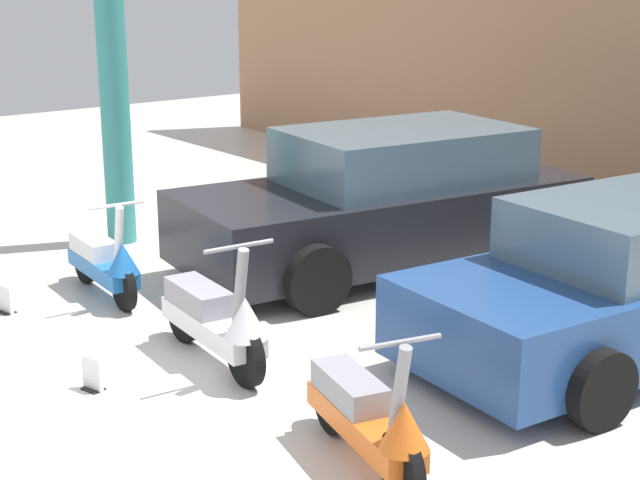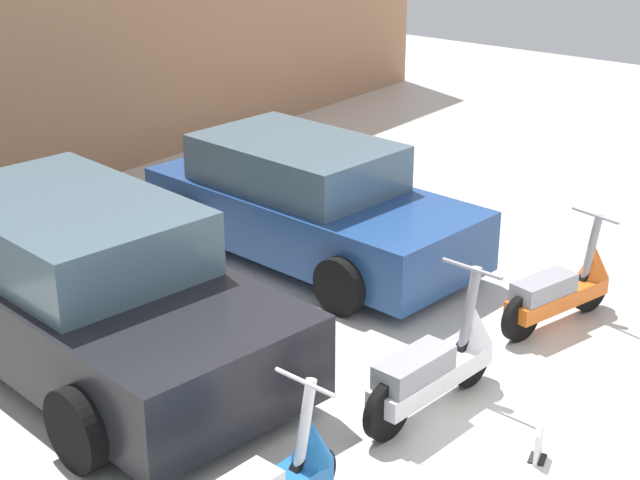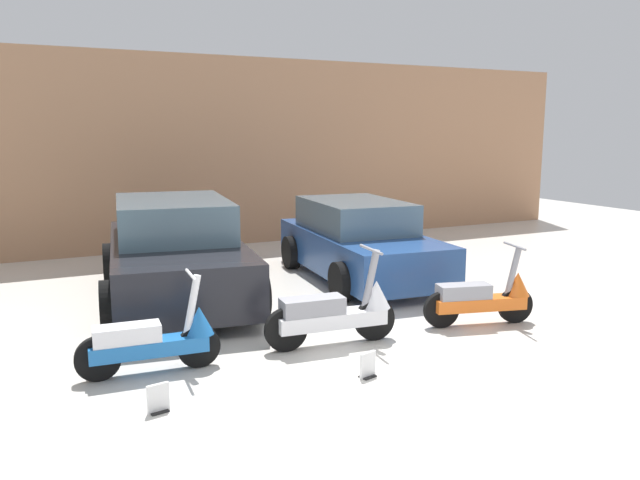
{
  "view_description": "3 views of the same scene",
  "coord_description": "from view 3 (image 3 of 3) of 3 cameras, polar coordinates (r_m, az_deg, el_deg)",
  "views": [
    {
      "loc": [
        6.21,
        -2.73,
        3.12
      ],
      "look_at": [
        -0.21,
        2.31,
        0.8
      ],
      "focal_mm": 55.0,
      "sensor_mm": 36.0,
      "label": 1
    },
    {
      "loc": [
        -6.08,
        -2.36,
        4.27
      ],
      "look_at": [
        0.4,
        2.66,
        0.95
      ],
      "focal_mm": 55.0,
      "sensor_mm": 36.0,
      "label": 2
    },
    {
      "loc": [
        -3.24,
        -5.01,
        2.45
      ],
      "look_at": [
        0.36,
        2.41,
        1.0
      ],
      "focal_mm": 35.0,
      "sensor_mm": 36.0,
      "label": 3
    }
  ],
  "objects": [
    {
      "name": "scooter_front_center",
      "position": [
        8.22,
        14.76,
        -5.06
      ],
      "size": [
        1.44,
        0.65,
        1.03
      ],
      "rotation": [
        0.0,
        0.0,
        -0.25
      ],
      "color": "black",
      "rests_on": "ground_plane"
    },
    {
      "name": "placard_near_left_scooter",
      "position": [
        5.83,
        -14.58,
        -13.94
      ],
      "size": [
        0.2,
        0.15,
        0.26
      ],
      "rotation": [
        0.0,
        0.0,
        0.18
      ],
      "color": "black",
      "rests_on": "ground_plane"
    },
    {
      "name": "ground_plane",
      "position": [
        6.45,
        6.63,
        -12.41
      ],
      "size": [
        28.0,
        28.0,
        0.0
      ],
      "primitive_type": "plane",
      "color": "silver"
    },
    {
      "name": "scooter_front_right",
      "position": [
        7.22,
        1.58,
        -6.56
      ],
      "size": [
        1.59,
        0.57,
        1.11
      ],
      "rotation": [
        0.0,
        0.0,
        -0.09
      ],
      "color": "black",
      "rests_on": "ground_plane"
    },
    {
      "name": "placard_near_right_scooter",
      "position": [
        6.41,
        4.38,
        -11.42
      ],
      "size": [
        0.2,
        0.16,
        0.26
      ],
      "rotation": [
        0.0,
        0.0,
        0.26
      ],
      "color": "black",
      "rests_on": "ground_plane"
    },
    {
      "name": "scooter_front_left",
      "position": [
        6.63,
        -14.8,
        -8.75
      ],
      "size": [
        1.45,
        0.52,
        1.01
      ],
      "rotation": [
        0.0,
        0.0,
        -0.07
      ],
      "color": "black",
      "rests_on": "ground_plane"
    },
    {
      "name": "car_rear_center",
      "position": [
        10.43,
        3.55,
        -0.14
      ],
      "size": [
        2.13,
        3.96,
        1.3
      ],
      "rotation": [
        0.0,
        0.0,
        -1.67
      ],
      "color": "navy",
      "rests_on": "ground_plane"
    },
    {
      "name": "wall_back",
      "position": [
        13.33,
        -11.93,
        7.81
      ],
      "size": [
        19.6,
        0.12,
        3.99
      ],
      "primitive_type": "cube",
      "color": "tan",
      "rests_on": "ground_plane"
    },
    {
      "name": "car_rear_left",
      "position": [
        9.4,
        -13.11,
        -1.04
      ],
      "size": [
        2.51,
        4.49,
        1.45
      ],
      "rotation": [
        0.0,
        0.0,
        -1.71
      ],
      "color": "black",
      "rests_on": "ground_plane"
    }
  ]
}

